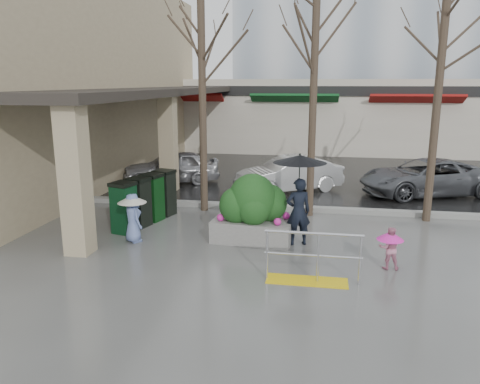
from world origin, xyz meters
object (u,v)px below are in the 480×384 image
(woman, at_px, (299,189))
(planter, at_px, (253,209))
(news_boxes, at_px, (145,200))
(car_b, at_px, (289,174))
(tree_west, at_px, (201,37))
(car_a, at_px, (172,167))
(handrail, at_px, (311,264))
(child_blue, at_px, (133,213))
(child_pink, at_px, (390,244))
(tree_midwest, at_px, (316,30))
(tree_mideast, at_px, (443,42))
(car_c, at_px, (426,177))

(woman, xyz_separation_m, planter, (-1.10, 0.05, -0.56))
(news_boxes, xyz_separation_m, car_b, (3.65, 4.58, -0.04))
(tree_west, height_order, car_a, tree_west)
(handrail, distance_m, woman, 2.41)
(child_blue, xyz_separation_m, car_a, (-1.25, 6.87, -0.09))
(car_b, bearing_deg, car_a, -131.28)
(child_blue, height_order, car_b, car_b)
(child_pink, bearing_deg, car_b, -71.44)
(tree_west, distance_m, woman, 5.45)
(woman, distance_m, child_pink, 2.46)
(tree_midwest, relative_size, news_boxes, 2.84)
(tree_mideast, height_order, car_c, tree_mideast)
(handrail, distance_m, car_b, 7.85)
(handrail, height_order, car_a, car_a)
(woman, height_order, car_b, woman)
(handrail, height_order, woman, woman)
(news_boxes, height_order, car_b, news_boxes)
(handrail, height_order, news_boxes, news_boxes)
(woman, distance_m, child_blue, 4.08)
(tree_mideast, bearing_deg, woman, -143.05)
(handrail, height_order, car_c, car_c)
(tree_midwest, relative_size, planter, 3.47)
(tree_west, bearing_deg, tree_mideast, 0.00)
(tree_mideast, bearing_deg, child_pink, -111.73)
(tree_west, relative_size, child_pink, 7.46)
(tree_midwest, relative_size, car_b, 1.83)
(handrail, distance_m, car_c, 8.89)
(child_pink, relative_size, car_c, 0.20)
(handrail, height_order, tree_mideast, tree_mideast)
(tree_west, height_order, woman, tree_west)
(woman, bearing_deg, car_c, -142.83)
(planter, relative_size, news_boxes, 0.82)
(tree_west, xyz_separation_m, child_blue, (-1.00, -3.14, -4.36))
(handrail, relative_size, woman, 0.85)
(tree_midwest, bearing_deg, news_boxes, -160.41)
(car_b, bearing_deg, car_c, 61.25)
(handrail, relative_size, car_c, 0.42)
(tree_midwest, xyz_separation_m, car_c, (3.89, 3.27, -4.60))
(car_b, bearing_deg, tree_midwest, -16.85)
(child_pink, relative_size, car_b, 0.24)
(woman, relative_size, car_c, 0.49)
(planter, xyz_separation_m, news_boxes, (-3.16, 0.99, -0.14))
(woman, height_order, news_boxes, woman)
(news_boxes, relative_size, car_a, 0.67)
(tree_west, distance_m, tree_mideast, 6.50)
(tree_west, relative_size, car_c, 1.50)
(woman, bearing_deg, tree_midwest, -112.56)
(woman, xyz_separation_m, car_b, (-0.61, 5.62, -0.74))
(tree_west, relative_size, news_boxes, 2.76)
(planter, bearing_deg, child_pink, -22.24)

